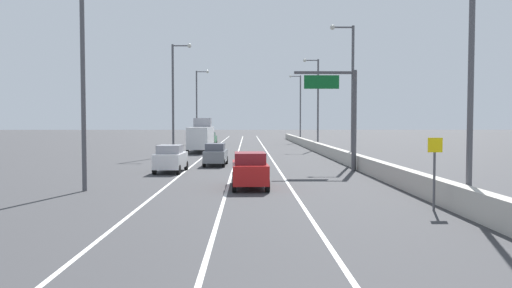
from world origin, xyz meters
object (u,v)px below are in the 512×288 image
(lamp_post_right_third, at_px, (316,98))
(lamp_post_left_near, at_px, (87,61))
(car_red_1, at_px, (250,170))
(car_green_2, at_px, (210,139))
(overhead_sign_gantry, at_px, (344,107))
(lamp_post_right_near, at_px, (466,44))
(lamp_post_right_fourth, at_px, (299,104))
(speed_advisory_sign, at_px, (435,168))
(lamp_post_right_second, at_px, (350,86))
(car_white_3, at_px, (171,159))
(car_gray_0, at_px, (216,154))
(box_truck, at_px, (201,136))
(lamp_post_left_mid, at_px, (175,93))

(lamp_post_right_third, xyz_separation_m, lamp_post_left_near, (-17.60, -39.62, 0.00))
(car_red_1, distance_m, car_green_2, 51.80)
(overhead_sign_gantry, height_order, lamp_post_left_near, lamp_post_left_near)
(lamp_post_right_near, height_order, lamp_post_right_fourth, same)
(speed_advisory_sign, xyz_separation_m, lamp_post_right_second, (1.28, 22.83, 5.04))
(lamp_post_right_near, height_order, car_green_2, lamp_post_right_near)
(lamp_post_right_near, bearing_deg, lamp_post_right_third, 89.59)
(lamp_post_left_near, relative_size, car_red_1, 2.52)
(lamp_post_right_near, xyz_separation_m, car_green_2, (-14.80, 58.61, -5.81))
(lamp_post_right_third, xyz_separation_m, car_white_3, (-14.77, -30.04, -5.81))
(lamp_post_right_second, height_order, car_green_2, lamp_post_right_second)
(lamp_post_right_second, relative_size, car_white_3, 2.85)
(lamp_post_right_second, xyz_separation_m, car_gray_0, (-11.60, -1.84, -5.87))
(lamp_post_right_near, xyz_separation_m, lamp_post_left_near, (-17.27, 6.00, 0.00))
(speed_advisory_sign, relative_size, car_gray_0, 0.70)
(car_white_3, bearing_deg, box_truck, 90.12)
(lamp_post_right_near, height_order, lamp_post_left_near, same)
(speed_advisory_sign, relative_size, lamp_post_right_second, 0.25)
(lamp_post_right_fourth, height_order, lamp_post_left_mid, same)
(car_gray_0, bearing_deg, lamp_post_right_fourth, 75.83)
(lamp_post_left_near, distance_m, box_truck, 34.25)
(lamp_post_right_third, relative_size, lamp_post_left_near, 1.00)
(lamp_post_right_near, relative_size, car_gray_0, 2.80)
(overhead_sign_gantry, bearing_deg, lamp_post_left_mid, 131.83)
(lamp_post_right_second, relative_size, lamp_post_left_near, 1.00)
(overhead_sign_gantry, bearing_deg, car_gray_0, 156.03)
(lamp_post_right_fourth, distance_m, lamp_post_left_mid, 39.03)
(lamp_post_left_mid, bearing_deg, box_truck, 71.00)
(car_green_2, xyz_separation_m, box_truck, (0.31, -18.83, 0.89))
(overhead_sign_gantry, relative_size, car_red_1, 1.57)
(overhead_sign_gantry, bearing_deg, speed_advisory_sign, -88.47)
(lamp_post_right_second, distance_m, lamp_post_right_fourth, 45.62)
(lamp_post_right_near, bearing_deg, lamp_post_left_mid, 116.58)
(speed_advisory_sign, bearing_deg, car_white_3, 130.29)
(speed_advisory_sign, relative_size, lamp_post_left_mid, 0.25)
(lamp_post_right_third, height_order, car_white_3, lamp_post_right_third)
(lamp_post_right_second, xyz_separation_m, lamp_post_right_third, (0.27, 22.81, 0.00))
(lamp_post_right_third, xyz_separation_m, car_red_1, (-9.10, -38.46, -5.81))
(lamp_post_right_second, xyz_separation_m, car_red_1, (-8.83, -15.65, -5.81))
(speed_advisory_sign, distance_m, lamp_post_left_near, 17.87)
(lamp_post_left_mid, relative_size, car_gray_0, 2.80)
(overhead_sign_gantry, relative_size, car_green_2, 1.67)
(speed_advisory_sign, bearing_deg, overhead_sign_gantry, 91.53)
(lamp_post_right_near, bearing_deg, car_white_3, 132.82)
(box_truck, bearing_deg, speed_advisory_sign, -71.56)
(box_truck, bearing_deg, lamp_post_left_mid, -109.00)
(lamp_post_left_near, bearing_deg, car_white_3, 73.52)
(car_gray_0, height_order, car_white_3, car_white_3)
(lamp_post_right_second, xyz_separation_m, car_white_3, (-14.50, -7.23, -5.81))
(lamp_post_left_mid, relative_size, car_red_1, 2.52)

